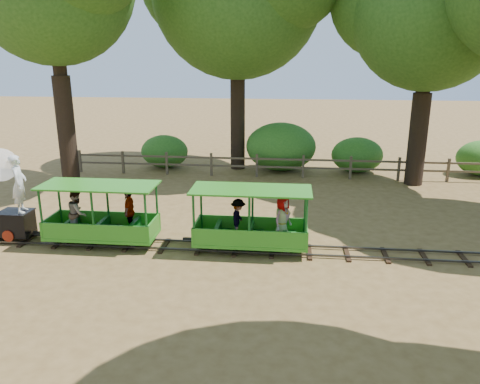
# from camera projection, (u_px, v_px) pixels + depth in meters

# --- Properties ---
(ground) EXTENTS (90.00, 90.00, 0.00)m
(ground) POSITION_uv_depth(u_px,v_px,m) (272.00, 251.00, 12.70)
(ground) COLOR olive
(ground) RESTS_ON ground
(track) EXTENTS (22.00, 1.00, 0.10)m
(track) POSITION_uv_depth(u_px,v_px,m) (272.00, 249.00, 12.68)
(track) COLOR #3F3D3A
(track) RESTS_ON ground
(carriage_front) EXTENTS (3.17, 1.29, 1.65)m
(carriage_front) POSITION_uv_depth(u_px,v_px,m) (101.00, 218.00, 12.93)
(carriage_front) COLOR #2F8B1E
(carriage_front) RESTS_ON track
(carriage_rear) EXTENTS (3.17, 1.29, 1.65)m
(carriage_rear) POSITION_uv_depth(u_px,v_px,m) (254.00, 225.00, 12.53)
(carriage_rear) COLOR #2F8B1E
(carriage_rear) RESTS_ON track
(oak_ne) EXTENTS (7.42, 6.53, 9.66)m
(oak_ne) POSITION_uv_depth(u_px,v_px,m) (431.00, 3.00, 17.39)
(oak_ne) COLOR #2D2116
(oak_ne) RESTS_ON ground
(fence) EXTENTS (18.10, 0.10, 1.00)m
(fence) POSITION_uv_depth(u_px,v_px,m) (280.00, 164.00, 20.16)
(fence) COLOR brown
(fence) RESTS_ON ground
(shrub_west) EXTENTS (2.21, 1.70, 1.53)m
(shrub_west) POSITION_uv_depth(u_px,v_px,m) (165.00, 151.00, 21.90)
(shrub_west) COLOR #2D6B1E
(shrub_west) RESTS_ON ground
(shrub_mid_w) EXTENTS (3.17, 2.44, 2.19)m
(shrub_mid_w) POSITION_uv_depth(u_px,v_px,m) (281.00, 147.00, 21.25)
(shrub_mid_w) COLOR #2D6B1E
(shrub_mid_w) RESTS_ON ground
(shrub_mid_e) EXTENTS (2.29, 1.76, 1.58)m
(shrub_mid_e) POSITION_uv_depth(u_px,v_px,m) (357.00, 155.00, 20.99)
(shrub_mid_e) COLOR #2D6B1E
(shrub_mid_e) RESTS_ON ground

